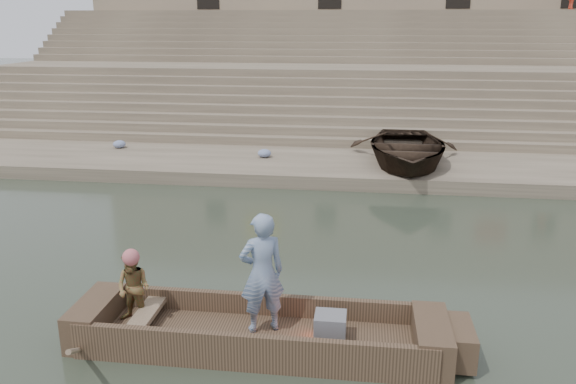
% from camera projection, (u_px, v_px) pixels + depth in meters
% --- Properties ---
extents(ground, '(120.00, 120.00, 0.00)m').
position_uv_depth(ground, '(351.00, 283.00, 10.78)').
color(ground, '#2C3628').
rests_on(ground, ground).
extents(lower_landing, '(32.00, 4.00, 0.40)m').
position_uv_depth(lower_landing, '(358.00, 168.00, 18.32)').
color(lower_landing, gray).
rests_on(lower_landing, ground).
extents(mid_landing, '(32.00, 3.00, 2.80)m').
position_uv_depth(mid_landing, '(361.00, 99.00, 25.09)').
color(mid_landing, gray).
rests_on(mid_landing, ground).
extents(upper_landing, '(32.00, 3.00, 5.20)m').
position_uv_depth(upper_landing, '(363.00, 60.00, 31.39)').
color(upper_landing, gray).
rests_on(upper_landing, ground).
extents(ghat_steps, '(32.00, 11.00, 5.20)m').
position_uv_depth(ghat_steps, '(362.00, 86.00, 26.58)').
color(ghat_steps, gray).
rests_on(ghat_steps, ground).
extents(building_wall, '(32.00, 5.07, 11.20)m').
position_uv_depth(building_wall, '(366.00, 4.00, 34.32)').
color(building_wall, gray).
rests_on(building_wall, ground).
extents(main_rowboat, '(5.00, 1.30, 0.22)m').
position_uv_depth(main_rowboat, '(258.00, 340.00, 8.66)').
color(main_rowboat, brown).
rests_on(main_rowboat, ground).
extents(rowboat_trim, '(6.04, 2.63, 1.81)m').
position_uv_depth(rowboat_trim, '(271.00, 330.00, 8.57)').
color(rowboat_trim, brown).
rests_on(rowboat_trim, ground).
extents(standing_man, '(0.81, 0.69, 1.87)m').
position_uv_depth(standing_man, '(262.00, 273.00, 8.48)').
color(standing_man, navy).
rests_on(standing_man, main_rowboat).
extents(rowing_man, '(0.63, 0.53, 1.14)m').
position_uv_depth(rowing_man, '(134.00, 288.00, 8.82)').
color(rowing_man, '#2A8033').
rests_on(rowing_man, main_rowboat).
extents(television, '(0.46, 0.42, 0.40)m').
position_uv_depth(television, '(329.00, 327.00, 8.43)').
color(television, slate).
rests_on(television, main_rowboat).
extents(beached_rowboat, '(3.60, 5.02, 1.03)m').
position_uv_depth(beached_rowboat, '(406.00, 148.00, 17.84)').
color(beached_rowboat, '#2D2116').
rests_on(beached_rowboat, lower_landing).
extents(cloth_bundles, '(5.75, 1.18, 0.26)m').
position_uv_depth(cloth_bundles, '(189.00, 149.00, 19.53)').
color(cloth_bundles, '#3F5999').
rests_on(cloth_bundles, lower_landing).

